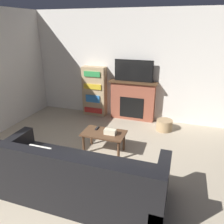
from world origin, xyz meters
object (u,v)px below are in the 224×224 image
object	(u,v)px
couch	(76,179)
bookshelf	(95,91)
storage_basket	(164,125)
fireplace	(133,100)
coffee_table	(104,136)
tv	(134,71)

from	to	relation	value
couch	bookshelf	world-z (taller)	bookshelf
couch	storage_basket	size ratio (longest dim) A/B	6.65
fireplace	storage_basket	size ratio (longest dim) A/B	3.29
fireplace	coffee_table	bearing A→B (deg)	-94.49
fireplace	storage_basket	distance (m)	1.05
tv	storage_basket	world-z (taller)	tv
fireplace	coffee_table	xyz separation A→B (m)	(-0.14, -1.77, -0.16)
tv	bookshelf	xyz separation A→B (m)	(-1.05, -0.00, -0.62)
tv	bookshelf	distance (m)	1.22
couch	storage_basket	xyz separation A→B (m)	(0.97, 2.59, -0.17)
tv	couch	size ratio (longest dim) A/B	0.39
couch	bookshelf	xyz separation A→B (m)	(-0.96, 3.00, 0.36)
tv	couch	bearing A→B (deg)	-91.70
couch	storage_basket	bearing A→B (deg)	69.48
bookshelf	storage_basket	xyz separation A→B (m)	(1.93, -0.41, -0.53)
coffee_table	bookshelf	world-z (taller)	bookshelf
storage_basket	tv	bearing A→B (deg)	155.01
fireplace	storage_basket	bearing A→B (deg)	-26.04
fireplace	storage_basket	xyz separation A→B (m)	(0.88, -0.43, -0.39)
fireplace	tv	bearing A→B (deg)	-90.00
fireplace	tv	xyz separation A→B (m)	(0.00, -0.02, 0.77)
couch	fireplace	bearing A→B (deg)	88.31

